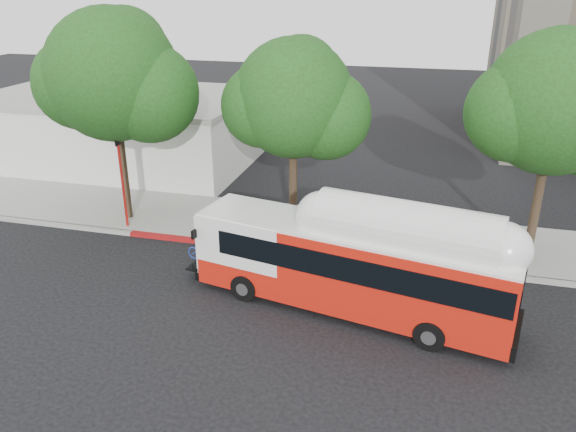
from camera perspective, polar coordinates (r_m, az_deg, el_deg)
name	(u,v)px	position (r m, az deg, el deg)	size (l,w,h in m)	color
ground	(280,303)	(20.30, -0.87, -8.79)	(120.00, 120.00, 0.00)	black
sidewalk	(317,229)	(25.87, 2.92, -1.29)	(60.00, 5.00, 0.15)	gray
curb_strip	(304,253)	(23.57, 1.63, -3.80)	(60.00, 0.30, 0.15)	gray
red_curb_segment	(236,245)	(24.34, -5.28, -2.98)	(10.00, 0.32, 0.16)	maroon
street_tree_left	(123,80)	(26.12, -16.39, 13.07)	(6.67, 5.80, 9.74)	#2D2116
street_tree_mid	(303,104)	(23.78, 1.55, 11.35)	(5.75, 5.00, 8.62)	#2D2116
street_tree_right	(567,109)	(23.44, 26.46, 9.71)	(6.21, 5.40, 9.18)	#2D2116
low_commercial_bldg	(122,128)	(36.85, -16.54, 8.61)	(16.20, 10.20, 4.25)	silver
transit_bus	(352,268)	(19.26, 6.51, -5.26)	(11.92, 4.53, 3.47)	red
signal_pole	(123,184)	(26.31, -16.44, 3.09)	(0.12, 0.40, 4.22)	#B11612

